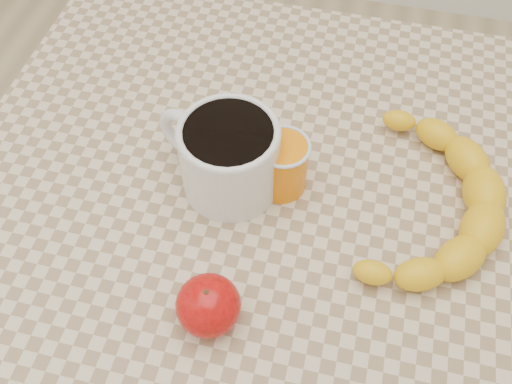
% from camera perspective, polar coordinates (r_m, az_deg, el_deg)
% --- Properties ---
extents(ground, '(3.00, 3.00, 0.00)m').
position_cam_1_polar(ground, '(1.40, 0.00, -18.53)').
color(ground, tan).
rests_on(ground, ground).
extents(table, '(0.80, 0.80, 0.75)m').
position_cam_1_polar(table, '(0.79, 0.00, -4.44)').
color(table, '#CEB791').
rests_on(table, ground).
extents(coffee_mug, '(0.18, 0.16, 0.10)m').
position_cam_1_polar(coffee_mug, '(0.69, -2.90, 3.78)').
color(coffee_mug, silver).
rests_on(coffee_mug, table).
extents(orange_juice_glass, '(0.07, 0.07, 0.08)m').
position_cam_1_polar(orange_juice_glass, '(0.70, 2.65, 2.74)').
color(orange_juice_glass, orange).
rests_on(orange_juice_glass, table).
extents(apple, '(0.08, 0.08, 0.07)m').
position_cam_1_polar(apple, '(0.62, -4.79, -11.22)').
color(apple, '#8A0407').
rests_on(apple, table).
extents(banana, '(0.35, 0.41, 0.05)m').
position_cam_1_polar(banana, '(0.72, 16.73, -0.81)').
color(banana, yellow).
rests_on(banana, table).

